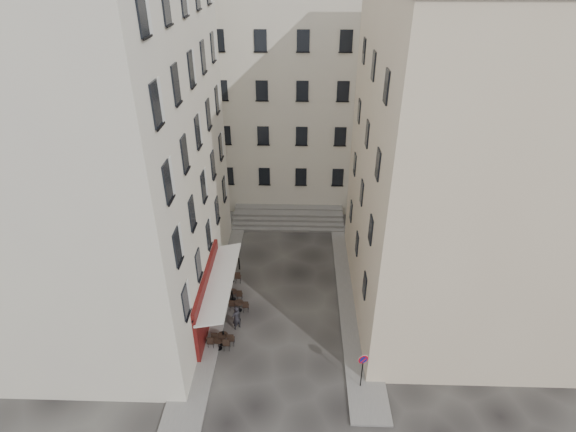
{
  "coord_description": "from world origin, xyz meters",
  "views": [
    {
      "loc": [
        0.95,
        -19.34,
        19.22
      ],
      "look_at": [
        0.24,
        4.0,
        5.59
      ],
      "focal_mm": 28.0,
      "sensor_mm": 36.0,
      "label": 1
    }
  ],
  "objects_px": {
    "no_parking_sign": "(363,365)",
    "pedestrian": "(236,318)",
    "bistro_table_a": "(219,343)",
    "bistro_table_b": "(223,338)"
  },
  "relations": [
    {
      "from": "no_parking_sign",
      "to": "pedestrian",
      "type": "xyz_separation_m",
      "value": [
        -6.86,
        4.02,
        -0.81
      ]
    },
    {
      "from": "bistro_table_a",
      "to": "pedestrian",
      "type": "distance_m",
      "value": 1.85
    },
    {
      "from": "no_parking_sign",
      "to": "bistro_table_b",
      "type": "xyz_separation_m",
      "value": [
        -7.47,
        2.75,
        -1.16
      ]
    },
    {
      "from": "no_parking_sign",
      "to": "bistro_table_a",
      "type": "bearing_deg",
      "value": 147.39
    },
    {
      "from": "bistro_table_a",
      "to": "pedestrian",
      "type": "bearing_deg",
      "value": 63.79
    },
    {
      "from": "no_parking_sign",
      "to": "bistro_table_b",
      "type": "relative_size",
      "value": 1.77
    },
    {
      "from": "bistro_table_a",
      "to": "bistro_table_b",
      "type": "relative_size",
      "value": 0.98
    },
    {
      "from": "no_parking_sign",
      "to": "bistro_table_b",
      "type": "height_order",
      "value": "no_parking_sign"
    },
    {
      "from": "bistro_table_b",
      "to": "pedestrian",
      "type": "xyz_separation_m",
      "value": [
        0.61,
        1.27,
        0.35
      ]
    },
    {
      "from": "bistro_table_a",
      "to": "bistro_table_b",
      "type": "xyz_separation_m",
      "value": [
        0.19,
        0.35,
        0.01
      ]
    }
  ]
}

